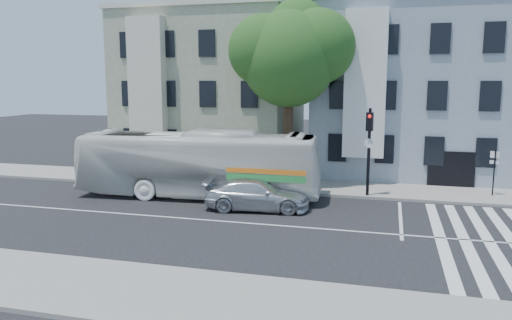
% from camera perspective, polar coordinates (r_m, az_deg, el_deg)
% --- Properties ---
extents(ground, '(120.00, 120.00, 0.00)m').
position_cam_1_polar(ground, '(22.27, -0.79, -7.25)').
color(ground, black).
rests_on(ground, ground).
extents(sidewalk_far, '(80.00, 4.00, 0.15)m').
position_cam_1_polar(sidewalk_far, '(29.80, 3.42, -2.93)').
color(sidewalk_far, gray).
rests_on(sidewalk_far, ground).
extents(sidewalk_near, '(80.00, 4.00, 0.15)m').
position_cam_1_polar(sidewalk_near, '(15.16, -9.37, -15.11)').
color(sidewalk_near, gray).
rests_on(sidewalk_near, ground).
extents(building_left, '(12.00, 10.00, 11.00)m').
position_cam_1_polar(building_left, '(37.81, -4.85, 7.88)').
color(building_left, gray).
rests_on(building_left, ground).
extents(building_right, '(12.00, 10.00, 11.00)m').
position_cam_1_polar(building_right, '(35.58, 17.06, 7.45)').
color(building_right, gray).
rests_on(building_right, ground).
extents(street_tree, '(7.30, 5.90, 11.10)m').
position_cam_1_polar(street_tree, '(29.90, 3.97, 12.06)').
color(street_tree, '#2D2116').
rests_on(street_tree, ground).
extents(bus, '(4.10, 13.31, 3.65)m').
position_cam_1_polar(bus, '(27.06, -6.59, -0.42)').
color(bus, white).
rests_on(bus, ground).
extents(sedan, '(2.70, 5.34, 1.48)m').
position_cam_1_polar(sedan, '(24.39, 0.09, -4.00)').
color(sedan, silver).
rests_on(sedan, ground).
extents(hedge, '(8.11, 4.21, 0.70)m').
position_cam_1_polar(hedge, '(29.72, -5.11, -2.14)').
color(hedge, '#1E5D1E').
rests_on(hedge, sidewalk_far).
extents(traffic_signal, '(0.48, 0.55, 4.83)m').
position_cam_1_polar(traffic_signal, '(27.01, 12.80, 2.17)').
color(traffic_signal, black).
rests_on(traffic_signal, ground).
extents(far_sign_pole, '(0.44, 0.24, 2.56)m').
position_cam_1_polar(far_sign_pole, '(29.46, 25.58, -0.59)').
color(far_sign_pole, black).
rests_on(far_sign_pole, sidewalk_far).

